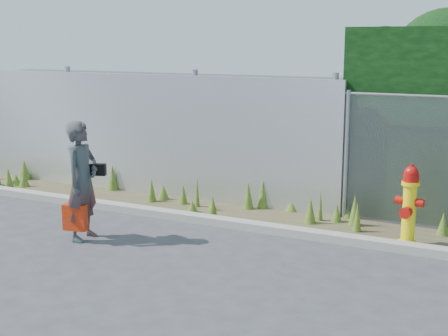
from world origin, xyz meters
TOP-DOWN VIEW (x-y plane):
  - ground at (0.00, 0.00)m, footprint 80.00×80.00m
  - curb at (0.00, 1.80)m, footprint 16.00×0.22m
  - weed_strip at (-0.62, 2.50)m, footprint 16.00×1.34m
  - corrugated_fence at (-3.25, 3.01)m, footprint 8.50×0.21m
  - fire_hydrant at (2.20, 2.06)m, footprint 0.39×0.35m
  - woman at (-2.02, 0.35)m, footprint 0.46×0.65m
  - red_tote_bag at (-2.04, 0.19)m, footprint 0.34×0.12m
  - black_shoulder_bag at (-1.90, 0.57)m, footprint 0.23×0.09m

SIDE VIEW (x-z plane):
  - ground at x=0.00m, z-range 0.00..0.00m
  - curb at x=0.00m, z-range 0.00..0.12m
  - weed_strip at x=-0.62m, z-range -0.12..0.41m
  - red_tote_bag at x=-2.04m, z-range 0.13..0.58m
  - fire_hydrant at x=2.20m, z-range -0.02..1.14m
  - woman at x=-2.02m, z-range 0.00..1.71m
  - black_shoulder_bag at x=-1.90m, z-range 0.90..1.07m
  - corrugated_fence at x=-3.25m, z-range -0.05..2.25m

